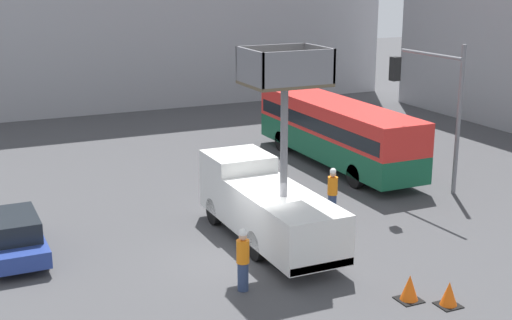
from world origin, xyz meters
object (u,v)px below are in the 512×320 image
traffic_cone_near_truck (449,295)px  parked_car_curbside (13,235)px  utility_truck (266,200)px  city_bus (336,129)px  road_worker_near_truck (243,260)px  road_worker_directing (332,192)px  traffic_cone_mid_road (409,288)px  traffic_light_pole (437,97)px

traffic_cone_near_truck → parked_car_curbside: (-10.56, 8.73, 0.40)m
utility_truck → city_bus: size_ratio=0.65×
utility_truck → parked_car_curbside: (-8.02, 2.26, -0.76)m
utility_truck → road_worker_near_truck: size_ratio=3.85×
city_bus → road_worker_directing: city_bus is taller
road_worker_near_truck → parked_car_curbside: 7.91m
city_bus → road_worker_near_truck: size_ratio=5.89×
utility_truck → traffic_cone_mid_road: size_ratio=9.55×
utility_truck → parked_car_curbside: utility_truck is taller
city_bus → parked_car_curbside: size_ratio=2.54×
traffic_light_pole → parked_car_curbside: traffic_light_pole is taller
city_bus → traffic_cone_mid_road: city_bus is taller
city_bus → traffic_cone_near_truck: size_ratio=15.60×
city_bus → traffic_cone_mid_road: 14.39m
traffic_light_pole → parked_car_curbside: 16.64m
road_worker_directing → traffic_cone_near_truck: 7.83m
road_worker_near_truck → utility_truck: bearing=50.0°
utility_truck → traffic_cone_mid_road: utility_truck is taller
utility_truck → traffic_cone_mid_road: bearing=-73.0°
parked_car_curbside → utility_truck: bearing=-15.8°
road_worker_directing → traffic_cone_mid_road: road_worker_directing is taller
traffic_light_pole → traffic_cone_mid_road: bearing=-131.7°
traffic_cone_near_truck → road_worker_directing: bearing=83.8°
traffic_light_pole → traffic_cone_mid_road: 10.49m
road_worker_near_truck → road_worker_directing: bearing=33.7°
road_worker_near_truck → parked_car_curbside: (-5.76, 5.42, -0.22)m
utility_truck → traffic_light_pole: (8.25, 1.56, 2.68)m
traffic_cone_mid_road → traffic_cone_near_truck: bearing=-42.9°
road_worker_directing → traffic_cone_near_truck: road_worker_directing is taller
traffic_cone_mid_road → traffic_light_pole: bearing=48.3°
utility_truck → traffic_cone_mid_road: 6.11m
city_bus → road_worker_directing: (-3.86, -6.20, -0.82)m
city_bus → traffic_light_pole: (0.99, -5.93, 2.40)m
traffic_cone_mid_road → road_worker_near_truck: bearing=147.2°
traffic_cone_mid_road → parked_car_curbside: (-9.77, 8.00, 0.38)m
traffic_light_pole → traffic_cone_near_truck: size_ratio=8.57×
road_worker_near_truck → road_worker_directing: road_worker_near_truck is taller
traffic_cone_near_truck → traffic_cone_mid_road: traffic_cone_mid_road is taller
traffic_cone_mid_road → parked_car_curbside: 12.63m
traffic_cone_near_truck → utility_truck: bearing=111.5°
city_bus → traffic_cone_near_truck: bearing=152.7°
road_worker_directing → city_bus: bearing=-7.8°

